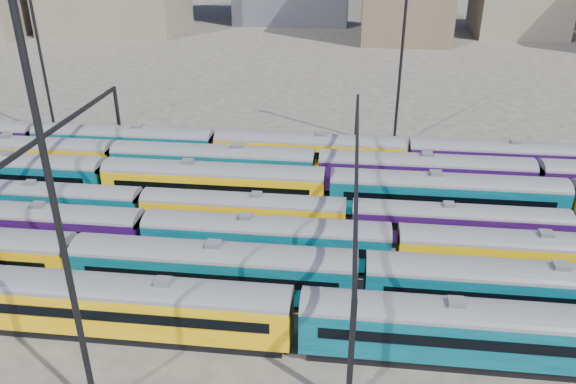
# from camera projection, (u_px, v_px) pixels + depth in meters

# --- Properties ---
(ground) EXTENTS (500.00, 500.00, 0.00)m
(ground) POSITION_uv_depth(u_px,v_px,m) (246.00, 233.00, 52.82)
(ground) COLOR #423D38
(ground) RESTS_ON ground
(rake_0) EXTENTS (153.07, 3.20, 5.39)m
(rake_0) POSITION_uv_depth(u_px,v_px,m) (138.00, 302.00, 38.67)
(rake_0) COLOR black
(rake_0) RESTS_ON ground
(rake_1) EXTENTS (133.23, 3.25, 5.48)m
(rake_1) POSITION_uv_depth(u_px,v_px,m) (74.00, 256.00, 43.85)
(rake_1) COLOR black
(rake_1) RESTS_ON ground
(rake_2) EXTENTS (147.68, 3.08, 5.20)m
(rake_2) POSITION_uv_depth(u_px,v_px,m) (266.00, 236.00, 46.88)
(rake_2) COLOR black
(rake_2) RESTS_ON ground
(rake_3) EXTENTS (115.94, 2.83, 4.75)m
(rake_3) POSITION_uv_depth(u_px,v_px,m) (349.00, 215.00, 50.73)
(rake_3) COLOR black
(rake_3) RESTS_ON ground
(rake_4) EXTENTS (113.73, 3.33, 5.62)m
(rake_4) POSITION_uv_depth(u_px,v_px,m) (214.00, 180.00, 56.42)
(rake_4) COLOR black
(rake_4) RESTS_ON ground
(rake_5) EXTENTS (134.82, 3.29, 5.55)m
(rake_5) POSITION_uv_depth(u_px,v_px,m) (317.00, 166.00, 59.86)
(rake_5) COLOR black
(rake_5) RESTS_ON ground
(rake_6) EXTENTS (132.27, 3.22, 5.44)m
(rake_6) POSITION_uv_depth(u_px,v_px,m) (214.00, 145.00, 65.64)
(rake_6) COLOR black
(rake_6) RESTS_ON ground
(gantry_1) EXTENTS (0.35, 40.35, 8.03)m
(gantry_1) POSITION_uv_depth(u_px,v_px,m) (31.00, 157.00, 51.94)
(gantry_1) COLOR black
(gantry_1) RESTS_ON ground
(gantry_2) EXTENTS (0.35, 40.35, 8.03)m
(gantry_2) POSITION_uv_depth(u_px,v_px,m) (356.00, 172.00, 48.81)
(gantry_2) COLOR black
(gantry_2) RESTS_ON ground
(mast_1) EXTENTS (1.40, 0.50, 25.60)m
(mast_1) POSITION_uv_depth(u_px,v_px,m) (36.00, 33.00, 69.50)
(mast_1) COLOR black
(mast_1) RESTS_ON ground
(mast_2) EXTENTS (1.40, 0.50, 25.60)m
(mast_2) POSITION_uv_depth(u_px,v_px,m) (54.00, 204.00, 27.59)
(mast_2) COLOR black
(mast_2) RESTS_ON ground
(mast_3) EXTENTS (1.40, 0.50, 25.60)m
(mast_3) POSITION_uv_depth(u_px,v_px,m) (403.00, 37.00, 66.58)
(mast_3) COLOR black
(mast_3) RESTS_ON ground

